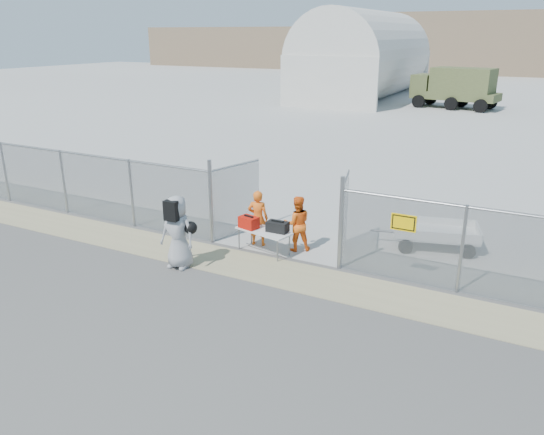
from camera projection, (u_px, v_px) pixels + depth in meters
The scene contains 13 objects.
ground at pixel (235, 282), 13.23m from camera, with size 160.00×160.00×0.00m, color #403F3F.
tarmac_inside at pixel (474, 101), 48.42m from camera, with size 160.00×80.00×0.01m, color #A9A9A4.
dirt_strip at pixel (255, 267), 14.06m from camera, with size 44.00×1.60×0.01m, color tan.
chain_link_fence at pixel (272, 217), 14.54m from camera, with size 40.00×0.20×2.20m, color gray, non-canonical shape.
quonset_hangar at pixel (364, 55), 49.79m from camera, with size 9.00×18.00×8.00m, color beige, non-canonical shape.
folding_table at pixel (264, 241), 14.93m from camera, with size 1.59×0.66×0.68m, color silver, non-canonical shape.
orange_bag at pixel (249, 222), 14.93m from camera, with size 0.53×0.35×0.33m, color red.
black_duffel at pixel (278, 227), 14.66m from camera, with size 0.59×0.35×0.29m, color black.
security_worker_left at pixel (258, 218), 15.31m from camera, with size 0.61×0.40×1.66m, color orange.
security_worker_right at pixel (297, 224), 14.95m from camera, with size 0.78×0.61×1.61m, color orange.
visitor at pixel (178, 232), 13.81m from camera, with size 0.96×0.63×1.96m, color #9A9A9B.
utility_trailer at pixel (435, 235), 15.30m from camera, with size 3.06×1.58×0.74m, color silver, non-canonical shape.
military_truck at pixel (456, 88), 43.41m from camera, with size 6.85×2.53×3.27m, color #535B31, non-canonical shape.
Camera 1 is at (6.34, -10.19, 5.88)m, focal length 35.00 mm.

